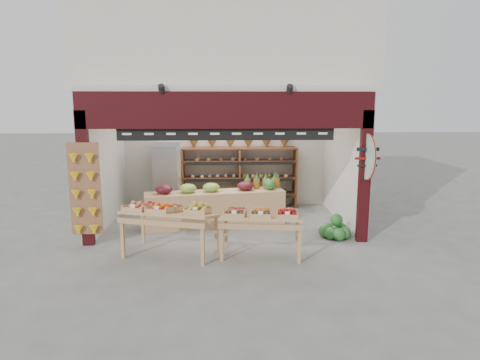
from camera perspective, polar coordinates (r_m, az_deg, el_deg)
name	(u,v)px	position (r m, az deg, el deg)	size (l,w,h in m)	color
ground	(226,228)	(9.73, -1.83, -6.37)	(60.00, 60.00, 0.00)	slate
shop_structure	(225,56)	(10.99, -2.02, 16.21)	(6.36, 5.12, 5.40)	beige
banana_board	(85,191)	(8.74, -20.01, -1.41)	(0.60, 0.15, 1.80)	#905F41
gift_sign	(367,157)	(8.71, 16.60, 2.99)	(0.04, 0.93, 0.92)	silver
back_shelving	(239,163)	(11.39, -0.09, 2.26)	(3.05, 0.50, 1.88)	brown
refrigerator	(167,176)	(11.26, -9.70, 0.56)	(0.71, 0.71, 1.82)	silver
cardboard_stack	(185,211)	(10.44, -7.34, -4.08)	(0.96, 0.71, 0.58)	silver
mid_counter	(215,207)	(9.83, -3.34, -3.57)	(3.23, 1.16, 1.01)	tan
display_table_left	(165,211)	(8.05, -9.97, -4.13)	(1.83, 1.34, 1.04)	tan
display_table_right	(261,216)	(7.85, 2.82, -4.80)	(1.58, 1.00, 0.97)	tan
watermelon_pile	(335,230)	(9.21, 12.54, -6.52)	(0.65, 0.65, 0.51)	#194B1D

